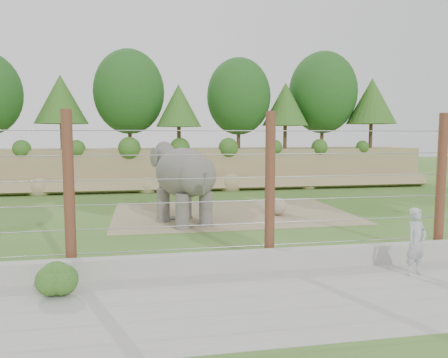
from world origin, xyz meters
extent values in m
plane|color=#35681D|center=(0.00, 0.00, 0.00)|extent=(90.00, 90.00, 0.00)
cube|color=#93825A|center=(0.00, 13.00, 1.25)|extent=(30.00, 4.00, 2.50)
cube|color=#93825A|center=(0.00, 10.70, 0.35)|extent=(30.00, 1.37, 1.07)
cylinder|color=#3F2B19|center=(-8.00, 12.50, 3.29)|extent=(0.24, 0.24, 1.58)
sphere|color=#1A4A1A|center=(-8.00, 12.50, 5.42)|extent=(3.60, 3.60, 3.60)
cylinder|color=#3F2B19|center=(-4.00, 13.00, 3.46)|extent=(0.24, 0.24, 1.92)
sphere|color=#1A4A1A|center=(-4.00, 13.00, 6.07)|extent=(4.40, 4.40, 4.40)
cylinder|color=#3F2B19|center=(-1.00, 11.80, 3.20)|extent=(0.24, 0.24, 1.40)
sphere|color=#1A4A1A|center=(-1.00, 11.80, 5.10)|extent=(3.20, 3.20, 3.20)
cylinder|color=#3F2B19|center=(3.00, 12.80, 3.41)|extent=(0.24, 0.24, 1.82)
sphere|color=#1A4A1A|center=(3.00, 12.80, 5.88)|extent=(4.16, 4.16, 4.16)
cylinder|color=#3F2B19|center=(6.00, 12.20, 3.25)|extent=(0.24, 0.24, 1.50)
sphere|color=#1A4A1A|center=(6.00, 12.20, 5.29)|extent=(3.44, 3.44, 3.44)
cylinder|color=#3F2B19|center=(9.00, 13.20, 3.51)|extent=(0.24, 0.24, 2.03)
sphere|color=#1A4A1A|center=(9.00, 13.20, 6.27)|extent=(4.64, 4.64, 4.64)
cylinder|color=#3F2B19|center=(12.00, 12.00, 3.32)|extent=(0.24, 0.24, 1.64)
sphere|color=#1A4A1A|center=(12.00, 12.00, 5.55)|extent=(3.76, 3.76, 3.76)
cube|color=#8E7C59|center=(0.50, 3.00, 0.01)|extent=(10.00, 7.00, 0.02)
cube|color=#262628|center=(-2.23, 2.10, 0.04)|extent=(1.00, 0.60, 0.03)
sphere|color=gray|center=(2.32, 2.05, 0.39)|extent=(0.73, 0.73, 0.73)
cube|color=#A1A096|center=(0.00, -5.00, 0.25)|extent=(26.00, 0.35, 0.50)
cube|color=#A1A096|center=(0.00, -7.00, 0.01)|extent=(26.00, 4.00, 0.01)
cylinder|color=brown|center=(-5.00, -4.50, 2.00)|extent=(0.26, 0.26, 4.00)
cylinder|color=brown|center=(0.00, -4.50, 2.00)|extent=(0.26, 0.26, 4.00)
cylinder|color=brown|center=(5.00, -4.50, 2.00)|extent=(0.26, 0.26, 4.00)
cylinder|color=gray|center=(0.00, -4.50, 0.50)|extent=(20.00, 0.02, 0.02)
cylinder|color=gray|center=(0.00, -4.50, 1.10)|extent=(20.00, 0.02, 0.02)
cylinder|color=gray|center=(0.00, -4.50, 1.70)|extent=(20.00, 0.02, 0.02)
cylinder|color=gray|center=(0.00, -4.50, 2.30)|extent=(20.00, 0.02, 0.02)
cylinder|color=gray|center=(0.00, -4.50, 2.90)|extent=(20.00, 0.02, 0.02)
cylinder|color=gray|center=(0.00, -4.50, 3.50)|extent=(20.00, 0.02, 0.02)
sphere|color=#225B1C|center=(-5.13, -5.80, 0.37)|extent=(0.71, 0.71, 0.71)
imported|color=#B3BABD|center=(3.19, -6.11, 0.83)|extent=(0.70, 0.57, 1.65)
camera|label=1|loc=(-3.26, -15.36, 3.40)|focal=35.00mm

